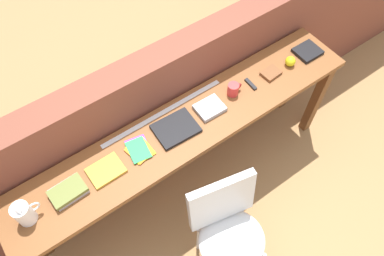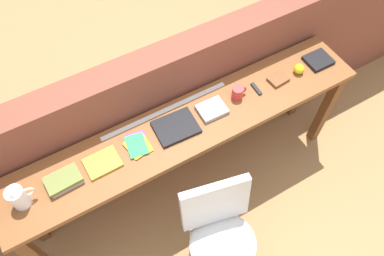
# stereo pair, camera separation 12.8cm
# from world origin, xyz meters

# --- Properties ---
(ground_plane) EXTENTS (40.00, 40.00, 0.00)m
(ground_plane) POSITION_xyz_m (0.00, 0.00, 0.00)
(ground_plane) COLOR #9E7547
(brick_wall_back) EXTENTS (6.00, 0.20, 1.22)m
(brick_wall_back) POSITION_xyz_m (0.00, 0.64, 0.61)
(brick_wall_back) COLOR brown
(brick_wall_back) RESTS_ON ground
(sideboard) EXTENTS (2.50, 0.44, 0.88)m
(sideboard) POSITION_xyz_m (0.00, 0.30, 0.74)
(sideboard) COLOR brown
(sideboard) RESTS_ON ground
(chair_white_moulded) EXTENTS (0.53, 0.54, 0.89)m
(chair_white_moulded) POSITION_xyz_m (-0.11, -0.31, 0.53)
(chair_white_moulded) COLOR silver
(chair_white_moulded) RESTS_ON ground
(pitcher_white) EXTENTS (0.14, 0.10, 0.18)m
(pitcher_white) POSITION_xyz_m (-1.07, 0.30, 0.96)
(pitcher_white) COLOR white
(pitcher_white) RESTS_ON sideboard
(book_stack_leftmost) EXTENTS (0.21, 0.16, 0.05)m
(book_stack_leftmost) POSITION_xyz_m (-0.83, 0.31, 0.90)
(book_stack_leftmost) COLOR #9E9EA3
(book_stack_leftmost) RESTS_ON sideboard
(magazine_cycling) EXTENTS (0.21, 0.16, 0.02)m
(magazine_cycling) POSITION_xyz_m (-0.59, 0.31, 0.89)
(magazine_cycling) COLOR gold
(magazine_cycling) RESTS_ON sideboard
(pamphlet_pile_colourful) EXTENTS (0.16, 0.20, 0.01)m
(pamphlet_pile_colourful) POSITION_xyz_m (-0.35, 0.31, 0.89)
(pamphlet_pile_colourful) COLOR #3399D8
(pamphlet_pile_colourful) RESTS_ON sideboard
(book_open_centre) EXTENTS (0.28, 0.23, 0.02)m
(book_open_centre) POSITION_xyz_m (-0.08, 0.31, 0.89)
(book_open_centre) COLOR black
(book_open_centre) RESTS_ON sideboard
(book_grey_hardcover) EXTENTS (0.19, 0.15, 0.03)m
(book_grey_hardcover) POSITION_xyz_m (0.19, 0.31, 0.90)
(book_grey_hardcover) COLOR #9E9EA3
(book_grey_hardcover) RESTS_ON sideboard
(mug) EXTENTS (0.11, 0.08, 0.09)m
(mug) POSITION_xyz_m (0.40, 0.33, 0.92)
(mug) COLOR red
(mug) RESTS_ON sideboard
(multitool_folded) EXTENTS (0.03, 0.11, 0.02)m
(multitool_folded) POSITION_xyz_m (0.55, 0.32, 0.89)
(multitool_folded) COLOR black
(multitool_folded) RESTS_ON sideboard
(leather_journal_brown) EXTENTS (0.14, 0.11, 0.02)m
(leather_journal_brown) POSITION_xyz_m (0.72, 0.31, 0.89)
(leather_journal_brown) COLOR brown
(leather_journal_brown) RESTS_ON sideboard
(sports_ball_small) EXTENTS (0.07, 0.07, 0.07)m
(sports_ball_small) POSITION_xyz_m (0.89, 0.30, 0.92)
(sports_ball_small) COLOR yellow
(sports_ball_small) RESTS_ON sideboard
(book_repair_rightmost) EXTENTS (0.18, 0.16, 0.03)m
(book_repair_rightmost) POSITION_xyz_m (1.08, 0.31, 0.89)
(book_repair_rightmost) COLOR black
(book_repair_rightmost) RESTS_ON sideboard
(ruler_metal_back_edge) EXTENTS (0.91, 0.03, 0.00)m
(ruler_metal_back_edge) POSITION_xyz_m (-0.08, 0.47, 0.88)
(ruler_metal_back_edge) COLOR silver
(ruler_metal_back_edge) RESTS_ON sideboard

